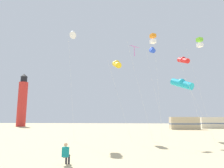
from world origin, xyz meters
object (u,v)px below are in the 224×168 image
at_px(kite_flyer_standing, 66,153).
at_px(kite_box_lime, 200,43).
at_px(kite_box_orange, 153,39).
at_px(lighthouse_distant, 22,101).
at_px(kite_tube_blue, 152,50).
at_px(kite_tube_gold, 117,64).
at_px(kite_tube_cyan, 182,84).
at_px(kite_diamond_magenta, 135,50).
at_px(kite_tube_scarlet, 183,60).
at_px(kite_tube_white, 73,35).
at_px(rv_van_tan, 184,123).
at_px(rv_van_cream, 214,123).

distance_m(kite_flyer_standing, kite_box_lime, 21.73).
height_order(kite_box_orange, lighthouse_distant, lighthouse_distant).
height_order(kite_tube_blue, kite_tube_gold, kite_tube_blue).
height_order(kite_tube_cyan, kite_diamond_magenta, kite_diamond_magenta).
distance_m(kite_diamond_magenta, kite_tube_scarlet, 9.04).
relative_size(kite_tube_scarlet, kite_tube_white, 0.89).
xyz_separation_m(kite_tube_white, kite_box_orange, (9.43, 2.28, 0.04)).
relative_size(kite_flyer_standing, kite_tube_cyan, 0.18).
xyz_separation_m(kite_tube_blue, kite_box_lime, (5.42, -5.05, -0.92)).
distance_m(kite_tube_blue, kite_tube_scarlet, 4.86).
height_order(kite_diamond_magenta, lighthouse_distant, lighthouse_distant).
distance_m(kite_tube_cyan, lighthouse_distant, 57.53).
relative_size(kite_box_lime, rv_van_tan, 1.89).
relative_size(kite_box_lime, rv_van_cream, 1.88).
bearing_deg(rv_van_cream, kite_diamond_magenta, -117.60).
xyz_separation_m(kite_box_lime, lighthouse_distant, (-43.82, 36.17, -3.96)).
distance_m(kite_tube_gold, kite_box_orange, 5.44).
relative_size(kite_tube_scarlet, lighthouse_distant, 0.68).
relative_size(kite_tube_gold, kite_box_orange, 0.77).
distance_m(kite_box_lime, kite_diamond_magenta, 8.49).
relative_size(kite_flyer_standing, kite_diamond_magenta, 0.10).
bearing_deg(kite_tube_white, kite_tube_blue, 40.65).
distance_m(kite_tube_scarlet, rv_van_tan, 22.41).
height_order(kite_tube_blue, kite_box_lime, kite_tube_blue).
xyz_separation_m(kite_flyer_standing, kite_box_lime, (11.89, 14.34, 11.19)).
bearing_deg(rv_van_cream, kite_box_orange, -115.35).
xyz_separation_m(kite_tube_scarlet, rv_van_tan, (4.13, 19.99, -9.27)).
bearing_deg(kite_tube_cyan, rv_van_cream, 66.52).
bearing_deg(kite_tube_cyan, kite_box_lime, 53.88).
xyz_separation_m(kite_diamond_magenta, lighthouse_distant, (-35.73, 38.31, -2.55)).
height_order(kite_tube_gold, rv_van_tan, kite_tube_gold).
xyz_separation_m(kite_tube_gold, rv_van_tan, (13.23, 24.73, -7.68)).
xyz_separation_m(kite_tube_blue, kite_box_orange, (-0.40, -6.16, -0.60)).
relative_size(kite_box_orange, rv_van_cream, 1.93).
xyz_separation_m(kite_tube_gold, rv_van_cream, (21.87, 30.87, -7.68)).
xyz_separation_m(kite_tube_white, rv_van_cream, (26.79, 33.25, -10.68)).
bearing_deg(lighthouse_distant, kite_box_orange, -44.45).
distance_m(kite_tube_cyan, kite_tube_scarlet, 10.09).
xyz_separation_m(kite_box_lime, kite_tube_gold, (-10.32, -1.01, -2.73)).
xyz_separation_m(kite_box_lime, kite_diamond_magenta, (-8.09, -2.14, -1.41)).
relative_size(kite_tube_blue, kite_tube_white, 1.05).
xyz_separation_m(kite_tube_white, rv_van_tan, (18.15, 27.11, -10.68)).
distance_m(kite_box_lime, rv_van_tan, 26.06).
bearing_deg(kite_tube_cyan, kite_tube_gold, 150.62).
height_order(kite_box_lime, rv_van_cream, kite_box_lime).
bearing_deg(kite_tube_cyan, kite_tube_white, 172.95).
distance_m(kite_tube_gold, rv_van_tan, 29.08).
relative_size(kite_diamond_magenta, rv_van_cream, 1.69).
distance_m(kite_tube_blue, kite_tube_white, 12.97).
bearing_deg(rv_van_cream, kite_tube_scarlet, -112.10).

